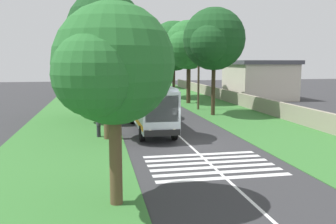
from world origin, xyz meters
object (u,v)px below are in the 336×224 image
Objects in this scene: roadside_tree_right_1 at (154,46)px; pedestrian at (99,125)px; trailing_car_2 at (122,89)px; roadside_tree_left_2 at (110,67)px; roadside_tree_left_0 at (104,32)px; trailing_car_3 at (138,86)px; trailing_car_0 at (155,97)px; roadside_tree_right_3 at (212,41)px; roadside_tree_right_2 at (187,46)px; roadside_tree_left_1 at (102,54)px; roadside_tree_right_0 at (173,47)px; trailing_car_1 at (150,93)px; roadside_building at (259,79)px; coach_bus at (150,104)px; roadside_tree_left_3 at (94,54)px.

roadside_tree_right_1 is 7.49× the size of pedestrian.
roadside_tree_left_2 is at bearing 175.84° from trailing_car_2.
pedestrian is (0.65, 0.54, -6.60)m from roadside_tree_left_0.
trailing_car_3 is at bearing -9.79° from pedestrian.
roadside_tree_right_3 is at bearing -164.50° from trailing_car_0.
roadside_tree_left_1 is at bearing 54.14° from roadside_tree_right_2.
roadside_tree_right_2 reaches higher than roadside_tree_left_0.
roadside_tree_left_1 is 0.86× the size of roadside_tree_right_2.
roadside_tree_right_0 reaches higher than roadside_tree_right_2.
pedestrian is (13.08, 0.48, -4.42)m from roadside_tree_left_2.
trailing_car_1 is 0.44× the size of roadside_building.
roadside_building is at bearing -106.73° from roadside_tree_right_0.
coach_bus is 6.60× the size of pedestrian.
coach_bus is 15.84m from roadside_tree_left_2.
roadside_tree_right_1 reaches higher than roadside_building.
roadside_tree_left_2 is 0.78× the size of roadside_building.
roadside_tree_right_0 is at bearing -92.27° from roadside_tree_left_1.
pedestrian reaches higher than trailing_car_2.
trailing_car_0 is 0.47× the size of roadside_tree_left_1.
roadside_tree_left_0 reaches higher than trailing_car_1.
roadside_tree_left_3 is at bearing 4.92° from roadside_tree_left_0.
trailing_car_2 is at bearing 54.60° from roadside_building.
roadside_tree_left_3 is at bearing 1.96° from roadside_tree_left_2.
roadside_tree_left_2 is (-50.32, 3.66, 4.66)m from trailing_car_2.
roadside_building is (-3.67, -12.21, -4.71)m from roadside_tree_right_0.
trailing_car_0 is 17.03m from roadside_tree_left_3.
trailing_car_1 is at bearing -22.28° from roadside_tree_left_3.
roadside_tree_right_0 is 20.84m from roadside_tree_right_1.
trailing_car_2 is at bearing -0.07° from coach_bus.
trailing_car_2 is at bearing 157.16° from trailing_car_3.
trailing_car_3 is 0.42× the size of roadside_tree_left_0.
coach_bus is at bearing 172.02° from trailing_car_1.
trailing_car_2 is 29.89m from roadside_tree_right_3.
coach_bus is 44.58m from trailing_car_3.
trailing_car_0 is 36.71m from roadside_tree_left_2.
roadside_tree_right_1 is at bearing -10.23° from roadside_tree_left_2.
trailing_car_3 is at bearing 5.33° from roadside_tree_right_3.
roadside_tree_right_3 is 19.31m from roadside_building.
roadside_tree_right_1 is at bearing -64.40° from trailing_car_3.
coach_bus is 2.60× the size of trailing_car_3.
trailing_car_3 is at bearing -12.34° from roadside_tree_left_3.
roadside_tree_right_2 is (-8.33, -3.77, 6.75)m from trailing_car_1.
trailing_car_3 is at bearing -0.63° from trailing_car_0.
roadside_tree_right_3 reaches higher than pedestrian.
roadside_tree_left_2 reaches higher than roadside_building.
pedestrian is at bearing 178.35° from roadside_tree_left_1.
trailing_car_1 is 7.74m from roadside_tree_right_0.
roadside_tree_right_3 reaches higher than roadside_tree_right_2.
trailing_car_0 is 0.42× the size of roadside_tree_left_3.
pedestrian is at bearing 173.65° from trailing_car_2.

